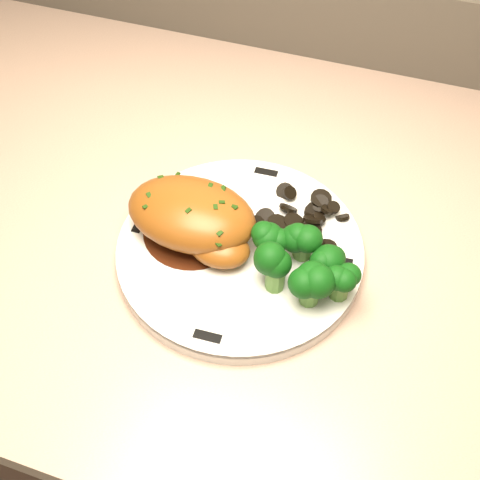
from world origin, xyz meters
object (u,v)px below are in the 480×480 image
(chicken_breast, at_px, (195,218))
(counter, at_px, (104,334))
(plate, at_px, (240,251))
(broccoli_florets, at_px, (305,262))

(chicken_breast, bearing_deg, counter, 166.53)
(counter, xyz_separation_m, plate, (0.28, -0.07, 0.44))
(chicken_breast, xyz_separation_m, broccoli_florets, (0.12, -0.02, -0.00))
(counter, height_order, plate, counter)
(counter, relative_size, chicken_breast, 14.01)
(counter, height_order, chicken_breast, counter)
(broccoli_florets, bearing_deg, chicken_breast, 171.33)
(counter, bearing_deg, broccoli_florets, -13.49)
(broccoli_florets, bearing_deg, counter, 166.51)
(plate, bearing_deg, chicken_breast, 179.37)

